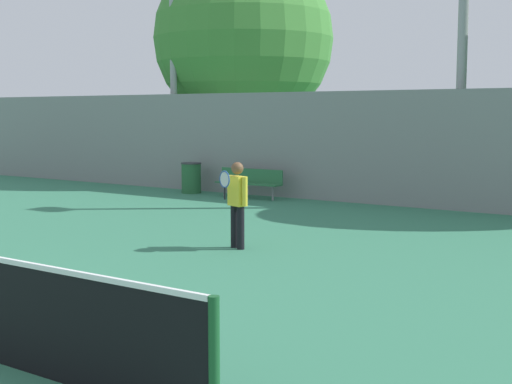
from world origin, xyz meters
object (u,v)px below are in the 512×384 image
Objects in this scene: light_pole_far_right at (173,18)px; tree_green_tall at (243,39)px; tennis_player at (237,200)px; trash_bin at (191,178)px; bench_courtside_near at (250,180)px.

light_pole_far_right reaches higher than tree_green_tall.
tennis_player is 9.17m from trash_bin.
bench_courtside_near is 0.23× the size of light_pole_far_right.
trash_bin is (-2.22, 0.03, -0.05)m from bench_courtside_near.
bench_courtside_near is (-4.22, 6.48, -0.37)m from tennis_player.
tennis_player is 0.17× the size of light_pole_far_right.
tree_green_tall reaches higher than bench_courtside_near.
light_pole_far_right is at bearing 155.49° from tennis_player.
tree_green_tall is (-7.40, 10.68, 4.18)m from tennis_player.
light_pole_far_right is (-8.27, 7.87, 4.68)m from tennis_player.
bench_courtside_near is 0.26× the size of tree_green_tall.
light_pole_far_right reaches higher than trash_bin.
bench_courtside_near is 6.62m from light_pole_far_right.
tree_green_tall is (-3.18, 4.20, 4.55)m from bench_courtside_near.
tennis_player is 1.68× the size of trash_bin.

